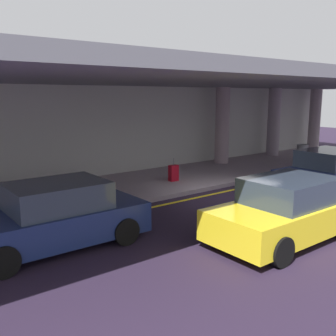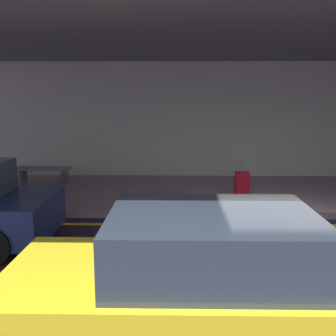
# 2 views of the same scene
# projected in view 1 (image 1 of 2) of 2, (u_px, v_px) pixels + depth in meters

# --- Properties ---
(ground_plane) EXTENTS (60.00, 60.00, 0.00)m
(ground_plane) POSITION_uv_depth(u_px,v_px,m) (230.00, 196.00, 13.16)
(ground_plane) COLOR #271C2F
(sidewalk) EXTENTS (26.00, 4.20, 0.15)m
(sidewalk) POSITION_uv_depth(u_px,v_px,m) (174.00, 179.00, 15.55)
(sidewalk) COLOR gray
(sidewalk) RESTS_ON ground
(lane_stripe_yellow) EXTENTS (26.00, 0.14, 0.01)m
(lane_stripe_yellow) POSITION_uv_depth(u_px,v_px,m) (218.00, 193.00, 13.60)
(lane_stripe_yellow) COLOR yellow
(lane_stripe_yellow) RESTS_ON ground
(support_column_left_mid) EXTENTS (0.68, 0.68, 3.65)m
(support_column_left_mid) POSITION_uv_depth(u_px,v_px,m) (222.00, 126.00, 18.57)
(support_column_left_mid) COLOR gray
(support_column_left_mid) RESTS_ON sidewalk
(support_column_center) EXTENTS (0.68, 0.68, 3.65)m
(support_column_center) POSITION_uv_depth(u_px,v_px,m) (274.00, 122.00, 20.98)
(support_column_center) COLOR gray
(support_column_center) RESTS_ON sidewalk
(support_column_right_mid) EXTENTS (0.68, 0.68, 3.65)m
(support_column_right_mid) POSITION_uv_depth(u_px,v_px,m) (315.00, 119.00, 23.39)
(support_column_right_mid) COLOR #9C8C92
(support_column_right_mid) RESTS_ON sidewalk
(ceiling_overhang) EXTENTS (28.00, 13.20, 0.30)m
(ceiling_overhang) POSITION_uv_depth(u_px,v_px,m) (182.00, 81.00, 14.45)
(ceiling_overhang) COLOR slate
(ceiling_overhang) RESTS_ON support_column_far_left
(terminal_back_wall) EXTENTS (26.00, 0.30, 3.80)m
(terminal_back_wall) POSITION_uv_depth(u_px,v_px,m) (142.00, 130.00, 16.96)
(terminal_back_wall) COLOR #B4B4AE
(terminal_back_wall) RESTS_ON ground
(car_navy) EXTENTS (4.10, 1.92, 1.50)m
(car_navy) POSITION_uv_depth(u_px,v_px,m) (55.00, 217.00, 8.64)
(car_navy) COLOR navy
(car_navy) RESTS_ON ground
(car_navy_no2) EXTENTS (4.10, 1.92, 1.50)m
(car_navy_no2) POSITION_uv_depth(u_px,v_px,m) (327.00, 172.00, 13.75)
(car_navy_no2) COLOR navy
(car_navy_no2) RESTS_ON ground
(car_yellow_taxi) EXTENTS (4.10, 1.92, 1.50)m
(car_yellow_taxi) POSITION_uv_depth(u_px,v_px,m) (287.00, 210.00, 9.12)
(car_yellow_taxi) COLOR yellow
(car_yellow_taxi) RESTS_ON ground
(suitcase_upright_primary) EXTENTS (0.36, 0.22, 0.90)m
(suitcase_upright_primary) POSITION_uv_depth(u_px,v_px,m) (174.00, 173.00, 14.80)
(suitcase_upright_primary) COLOR #A10C1B
(suitcase_upright_primary) RESTS_ON sidewalk
(bench_metal) EXTENTS (1.60, 0.50, 0.48)m
(bench_metal) POSITION_uv_depth(u_px,v_px,m) (11.00, 186.00, 12.44)
(bench_metal) COLOR slate
(bench_metal) RESTS_ON sidewalk
(trash_bin_steel) EXTENTS (0.56, 0.56, 0.85)m
(trash_bin_steel) POSITION_uv_depth(u_px,v_px,m) (302.00, 153.00, 19.28)
(trash_bin_steel) COLOR gray
(trash_bin_steel) RESTS_ON sidewalk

